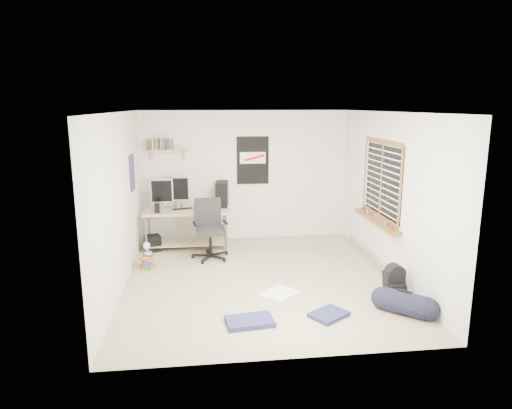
{
  "coord_description": "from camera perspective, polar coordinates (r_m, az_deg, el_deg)",
  "views": [
    {
      "loc": [
        -0.85,
        -6.49,
        2.6
      ],
      "look_at": [
        -0.03,
        0.24,
        1.11
      ],
      "focal_mm": 32.0,
      "sensor_mm": 36.0,
      "label": 1
    }
  ],
  "objects": [
    {
      "name": "baseboard_heater",
      "position": [
        7.76,
        14.76,
        -6.94
      ],
      "size": [
        0.08,
        2.5,
        0.18
      ],
      "primitive_type": "cube",
      "color": "#B7B2A8",
      "rests_on": "floor"
    },
    {
      "name": "right_wall",
      "position": [
        7.22,
        16.5,
        1.06
      ],
      "size": [
        0.01,
        4.5,
        2.5
      ],
      "primitive_type": "cube",
      "color": "silver",
      "rests_on": "ground"
    },
    {
      "name": "jeans_b",
      "position": [
        5.95,
        9.09,
        -13.44
      ],
      "size": [
        0.56,
        0.53,
        0.06
      ],
      "primitive_type": "cube",
      "rotation": [
        0.0,
        0.0,
        0.59
      ],
      "color": "#22244F",
      "rests_on": "floor"
    },
    {
      "name": "poster_left_wall",
      "position": [
        7.85,
        -15.23,
        3.87
      ],
      "size": [
        0.02,
        0.42,
        0.6
      ],
      "primitive_type": "cube",
      "color": "navy",
      "rests_on": "left_wall"
    },
    {
      "name": "desk",
      "position": [
        8.53,
        -8.65,
        -2.98
      ],
      "size": [
        1.68,
        1.22,
        0.7
      ],
      "primitive_type": "cube",
      "rotation": [
        0.0,
        0.0,
        -0.4
      ],
      "color": "tan",
      "rests_on": "floor"
    },
    {
      "name": "office_chair",
      "position": [
        7.85,
        -5.75,
        -3.3
      ],
      "size": [
        0.77,
        0.77,
        1.03
      ],
      "primitive_type": "cube",
      "rotation": [
        0.0,
        0.0,
        0.15
      ],
      "color": "black",
      "rests_on": "floor"
    },
    {
      "name": "jeans_a",
      "position": [
        5.71,
        -0.79,
        -14.4
      ],
      "size": [
        0.61,
        0.43,
        0.06
      ],
      "primitive_type": "cube",
      "rotation": [
        0.0,
        0.0,
        0.12
      ],
      "color": "navy",
      "rests_on": "floor"
    },
    {
      "name": "floor",
      "position": [
        7.04,
        0.48,
        -9.35
      ],
      "size": [
        4.0,
        4.5,
        0.01
      ],
      "primitive_type": "cube",
      "color": "gray",
      "rests_on": "ground"
    },
    {
      "name": "tshirt",
      "position": [
        6.49,
        2.92,
        -11.1
      ],
      "size": [
        0.64,
        0.63,
        0.04
      ],
      "primitive_type": "cube",
      "rotation": [
        0.0,
        0.0,
        0.72
      ],
      "color": "white",
      "rests_on": "floor"
    },
    {
      "name": "subwoofer",
      "position": [
        8.52,
        -12.75,
        -4.73
      ],
      "size": [
        0.33,
        0.33,
        0.29
      ],
      "primitive_type": "cube",
      "rotation": [
        0.0,
        0.0,
        0.32
      ],
      "color": "black",
      "rests_on": "floor"
    },
    {
      "name": "speaker_left",
      "position": [
        8.31,
        -12.25,
        -0.49
      ],
      "size": [
        0.1,
        0.1,
        0.18
      ],
      "primitive_type": "cube",
      "rotation": [
        0.0,
        0.0,
        0.09
      ],
      "color": "black",
      "rests_on": "desk"
    },
    {
      "name": "poster_back_wall",
      "position": [
        8.84,
        -0.41,
        5.53
      ],
      "size": [
        0.62,
        0.03,
        0.92
      ],
      "primitive_type": "cube",
      "color": "black",
      "rests_on": "back_wall"
    },
    {
      "name": "duffel_bag",
      "position": [
        6.19,
        18.04,
        -11.71
      ],
      "size": [
        0.42,
        0.42,
        0.58
      ],
      "primitive_type": "cylinder",
      "rotation": [
        0.0,
        0.0,
        -0.74
      ],
      "color": "black",
      "rests_on": "floor"
    },
    {
      "name": "window",
      "position": [
        7.43,
        15.29,
        3.02
      ],
      "size": [
        0.1,
        1.5,
        1.26
      ],
      "primitive_type": "cube",
      "color": "brown",
      "rests_on": "right_wall"
    },
    {
      "name": "desk_lamp",
      "position": [
        7.52,
        -13.41,
        -5.16
      ],
      "size": [
        0.16,
        0.22,
        0.2
      ],
      "primitive_type": "cube",
      "rotation": [
        0.0,
        0.0,
        -0.22
      ],
      "color": "white",
      "rests_on": "book_stack"
    },
    {
      "name": "backpack",
      "position": [
        6.63,
        16.89,
        -9.41
      ],
      "size": [
        0.29,
        0.24,
        0.36
      ],
      "primitive_type": "cube",
      "rotation": [
        0.0,
        0.0,
        0.09
      ],
      "color": "black",
      "rests_on": "floor"
    },
    {
      "name": "monitor_left",
      "position": [
        8.54,
        -11.65,
        0.8
      ],
      "size": [
        0.41,
        0.12,
        0.45
      ],
      "primitive_type": "cube",
      "rotation": [
        0.0,
        0.0,
        0.05
      ],
      "color": "#B1B2B7",
      "rests_on": "desk"
    },
    {
      "name": "monitor_right",
      "position": [
        8.66,
        -9.7,
        1.1
      ],
      "size": [
        0.42,
        0.11,
        0.46
      ],
      "primitive_type": "cube",
      "rotation": [
        0.0,
        0.0,
        -0.0
      ],
      "color": "#B4B5B9",
      "rests_on": "desk"
    },
    {
      "name": "wall_shelf",
      "position": [
        8.69,
        -10.96,
        6.72
      ],
      "size": [
        0.8,
        0.22,
        0.24
      ],
      "primitive_type": "cube",
      "color": "tan",
      "rests_on": "back_wall"
    },
    {
      "name": "left_wall",
      "position": [
        6.73,
        -16.69,
        0.25
      ],
      "size": [
        0.01,
        4.5,
        2.5
      ],
      "primitive_type": "cube",
      "color": "silver",
      "rests_on": "ground"
    },
    {
      "name": "back_wall",
      "position": [
        8.89,
        -1.39,
        3.62
      ],
      "size": [
        4.0,
        0.01,
        2.5
      ],
      "primitive_type": "cube",
      "color": "silver",
      "rests_on": "ground"
    },
    {
      "name": "speaker_right",
      "position": [
        8.59,
        -7.05,
        0.07
      ],
      "size": [
        0.1,
        0.1,
        0.17
      ],
      "primitive_type": "cube",
      "rotation": [
        0.0,
        0.0,
        -0.31
      ],
      "color": "black",
      "rests_on": "desk"
    },
    {
      "name": "keyboard",
      "position": [
        8.53,
        -9.18,
        -0.58
      ],
      "size": [
        0.39,
        0.23,
        0.02
      ],
      "primitive_type": "cube",
      "rotation": [
        0.0,
        0.0,
        0.3
      ],
      "color": "black",
      "rests_on": "desk"
    },
    {
      "name": "book_stack",
      "position": [
        7.61,
        -13.46,
        -6.77
      ],
      "size": [
        0.45,
        0.39,
        0.27
      ],
      "primitive_type": "cube",
      "rotation": [
        0.0,
        0.0,
        0.17
      ],
      "color": "brown",
      "rests_on": "floor"
    },
    {
      "name": "pc_tower",
      "position": [
        8.66,
        -4.29,
        1.28
      ],
      "size": [
        0.27,
        0.48,
        0.48
      ],
      "primitive_type": "cube",
      "rotation": [
        0.0,
        0.0,
        -0.11
      ],
      "color": "black",
      "rests_on": "desk"
    },
    {
      "name": "ceiling",
      "position": [
        6.54,
        0.52,
        11.52
      ],
      "size": [
        4.0,
        4.5,
        0.01
      ],
      "primitive_type": "cube",
      "color": "white",
      "rests_on": "ground"
    }
  ]
}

